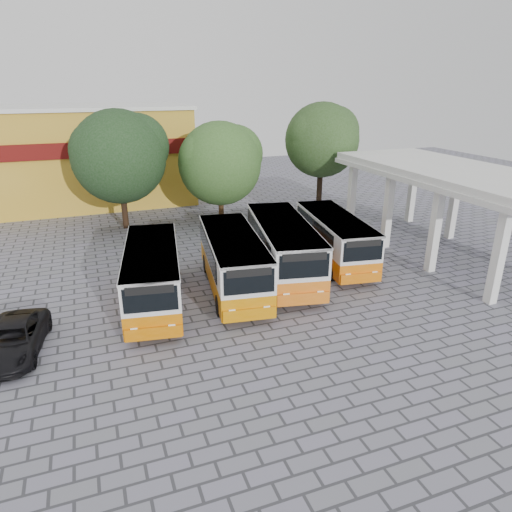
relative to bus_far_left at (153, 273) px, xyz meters
name	(u,v)px	position (x,y,z in m)	size (l,w,h in m)	color
ground	(323,306)	(7.54, -3.05, -1.66)	(90.00, 90.00, 0.00)	slate
terminal_shelter	(451,175)	(18.04, 0.95, 3.26)	(6.80, 15.80, 5.40)	silver
shophouse_block	(71,155)	(-3.46, 22.93, 2.50)	(20.40, 10.40, 8.30)	#BC8F23
bus_far_left	(153,273)	(0.00, 0.00, 0.00)	(3.63, 8.26, 2.86)	#C26200
bus_centre_left	(233,259)	(4.08, 0.23, 0.05)	(3.61, 8.48, 2.95)	#C47300
bus_centre_right	(283,246)	(7.15, 0.91, 0.15)	(4.23, 9.06, 3.12)	#D36511
bus_far_right	(335,236)	(10.84, 1.81, -0.02)	(3.55, 8.16, 2.84)	#D56305
tree_left	(120,154)	(0.01, 13.35, 3.77)	(6.88, 6.55, 8.49)	black
tree_middle	(221,161)	(7.23, 12.94, 2.93)	(6.57, 6.25, 7.51)	#422B15
tree_right	(323,138)	(15.22, 11.92, 4.42)	(6.04, 5.75, 8.77)	black
parked_car	(13,339)	(-5.88, -2.41, -1.03)	(2.10, 4.55, 1.27)	black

